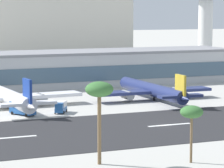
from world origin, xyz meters
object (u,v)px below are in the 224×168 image
object	(u,v)px
airliner_navy_tail_gate_0	(8,97)
palm_tree_1	(192,113)
terminal_building	(45,69)
airliner_gold_tail_gate_1	(154,91)
palm_tree_3	(99,92)
distant_hotel_block	(41,23)
service_box_truck_0	(61,107)
service_fuel_truck_1	(22,108)
control_tower	(206,20)

from	to	relation	value
airliner_navy_tail_gate_0	palm_tree_1	xyz separation A→B (m)	(17.68, -78.63, 6.24)
terminal_building	airliner_gold_tail_gate_1	world-z (taller)	terminal_building
terminal_building	palm_tree_3	size ratio (longest dim) A/B	9.80
distant_hotel_block	service_box_truck_0	size ratio (longest dim) A/B	16.64
distant_hotel_block	airliner_gold_tail_gate_1	world-z (taller)	distant_hotel_block
distant_hotel_block	airliner_navy_tail_gate_0	size ratio (longest dim) A/B	2.07
service_box_truck_0	service_fuel_truck_1	distance (m)	11.07
service_box_truck_0	palm_tree_1	size ratio (longest dim) A/B	0.58
airliner_gold_tail_gate_1	service_fuel_truck_1	size ratio (longest dim) A/B	5.54
service_fuel_truck_1	airliner_navy_tail_gate_0	bearing A→B (deg)	-23.09
service_fuel_truck_1	palm_tree_1	xyz separation A→B (m)	(16.72, -64.81, 7.62)
airliner_gold_tail_gate_1	airliner_navy_tail_gate_0	bearing A→B (deg)	87.14
palm_tree_1	service_box_truck_0	bearing A→B (deg)	95.03
terminal_building	palm_tree_3	xyz separation A→B (m)	(-24.31, -119.55, 7.12)
airliner_navy_tail_gate_0	palm_tree_3	distance (m)	73.79
terminal_building	distant_hotel_block	size ratio (longest dim) A/B	1.46
terminal_building	service_fuel_truck_1	world-z (taller)	terminal_building
service_fuel_truck_1	airliner_gold_tail_gate_1	bearing A→B (deg)	-103.39
distant_hotel_block	service_fuel_truck_1	distance (m)	190.57
service_box_truck_0	terminal_building	bearing A→B (deg)	-162.52
distant_hotel_block	service_fuel_truck_1	size ratio (longest dim) A/B	12.17
airliner_gold_tail_gate_1	service_box_truck_0	xyz separation A→B (m)	(-35.49, -11.85, -1.44)
airliner_navy_tail_gate_0	control_tower	bearing A→B (deg)	-60.40
airliner_gold_tail_gate_1	palm_tree_3	bearing A→B (deg)	146.71
terminal_building	airliner_navy_tail_gate_0	distance (m)	53.03
terminal_building	palm_tree_1	bearing A→B (deg)	-93.47
terminal_building	palm_tree_1	size ratio (longest dim) A/B	13.99
palm_tree_1	airliner_navy_tail_gate_0	bearing A→B (deg)	102.67
control_tower	palm_tree_1	size ratio (longest dim) A/B	3.60
service_fuel_truck_1	palm_tree_3	xyz separation A→B (m)	(0.00, -59.23, 11.78)
terminal_building	airliner_navy_tail_gate_0	bearing A→B (deg)	-118.53
terminal_building	airliner_navy_tail_gate_0	world-z (taller)	terminal_building
terminal_building	service_fuel_truck_1	bearing A→B (deg)	-111.95
control_tower	airliner_gold_tail_gate_1	xyz separation A→B (m)	(-64.75, -75.89, -21.50)
distant_hotel_block	airliner_gold_tail_gate_1	distance (m)	170.74
service_box_truck_0	distant_hotel_block	bearing A→B (deg)	-164.49
control_tower	service_box_truck_0	world-z (taller)	control_tower
palm_tree_3	airliner_navy_tail_gate_0	bearing A→B (deg)	90.76
service_box_truck_0	palm_tree_1	world-z (taller)	palm_tree_1
control_tower	service_fuel_truck_1	xyz separation A→B (m)	(-111.30, -87.22, -22.70)
airliner_gold_tail_gate_1	service_fuel_truck_1	bearing A→B (deg)	103.81
airliner_gold_tail_gate_1	service_box_truck_0	bearing A→B (deg)	108.58
service_box_truck_0	palm_tree_3	bearing A→B (deg)	19.11
control_tower	service_fuel_truck_1	world-z (taller)	control_tower
palm_tree_1	palm_tree_3	bearing A→B (deg)	161.54
control_tower	airliner_gold_tail_gate_1	bearing A→B (deg)	-130.47
airliner_gold_tail_gate_1	service_fuel_truck_1	world-z (taller)	airliner_gold_tail_gate_1
service_fuel_truck_1	palm_tree_3	size ratio (longest dim) A/B	0.55
airliner_navy_tail_gate_0	palm_tree_1	bearing A→B (deg)	-170.90
control_tower	service_box_truck_0	xyz separation A→B (m)	(-100.24, -87.73, -22.94)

